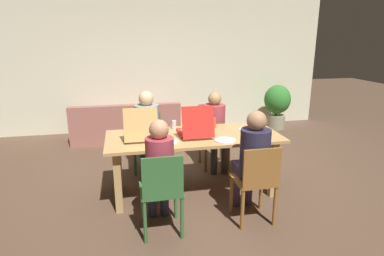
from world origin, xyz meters
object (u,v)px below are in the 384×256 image
(plate_2, at_px, (167,141))
(couch, at_px, (126,125))
(drinking_glass_1, at_px, (213,123))
(potted_plant, at_px, (277,103))
(chair_0, at_px, (257,181))
(drinking_glass_2, at_px, (174,125))
(plate_3, at_px, (225,140))
(person_2, at_px, (159,166))
(plate_0, at_px, (248,129))
(chair_2, at_px, (162,189))
(pizza_box_0, at_px, (194,131))
(drinking_glass_0, at_px, (161,126))
(pizza_box_1, at_px, (140,133))
(person_3, at_px, (215,124))
(dining_table, at_px, (194,143))
(chair_3, at_px, (212,132))
(person_0, at_px, (252,156))
(plate_1, at_px, (250,137))
(chair_1, at_px, (147,137))
(person_1, at_px, (147,125))

(plate_2, height_order, couch, plate_2)
(drinking_glass_1, bearing_deg, potted_plant, 47.91)
(chair_0, xyz_separation_m, drinking_glass_2, (-0.69, 1.19, 0.33))
(plate_3, bearing_deg, person_2, -152.71)
(plate_0, bearing_deg, drinking_glass_2, 164.56)
(chair_2, bearing_deg, plate_2, 76.90)
(pizza_box_0, xyz_separation_m, drinking_glass_0, (-0.38, 0.26, 0.01))
(pizza_box_0, relative_size, plate_2, 1.96)
(chair_2, distance_m, plate_0, 1.60)
(pizza_box_1, xyz_separation_m, drinking_glass_1, (0.99, 0.25, 0.01))
(plate_0, height_order, drinking_glass_1, drinking_glass_1)
(plate_2, bearing_deg, chair_0, -37.41)
(person_3, height_order, plate_3, person_3)
(drinking_glass_1, bearing_deg, pizza_box_0, -140.41)
(dining_table, xyz_separation_m, chair_2, (-0.51, -0.88, -0.16))
(person_3, bearing_deg, chair_3, 90.00)
(couch, bearing_deg, chair_3, -51.03)
(chair_0, relative_size, plate_3, 3.51)
(person_0, relative_size, plate_1, 6.06)
(person_3, height_order, pizza_box_0, pizza_box_0)
(plate_3, bearing_deg, pizza_box_0, 133.90)
(person_3, relative_size, potted_plant, 1.23)
(dining_table, bearing_deg, pizza_box_0, 59.78)
(chair_1, xyz_separation_m, plate_2, (0.16, -1.13, 0.28))
(chair_1, distance_m, chair_3, 1.01)
(person_3, bearing_deg, plate_3, -99.75)
(chair_3, relative_size, pizza_box_1, 1.91)
(couch, bearing_deg, person_2, -84.78)
(dining_table, bearing_deg, person_0, -55.54)
(chair_2, distance_m, chair_3, 2.02)
(chair_1, height_order, plate_3, chair_1)
(chair_3, xyz_separation_m, plate_2, (-0.85, -1.09, 0.26))
(potted_plant, bearing_deg, person_2, -131.50)
(pizza_box_1, height_order, drinking_glass_1, pizza_box_1)
(chair_2, distance_m, person_3, 1.90)
(chair_0, distance_m, person_1, 1.95)
(person_0, height_order, chair_3, person_0)
(drinking_glass_1, bearing_deg, chair_0, -82.31)
(chair_0, height_order, plate_2, chair_0)
(chair_3, relative_size, plate_3, 3.75)
(person_3, height_order, drinking_glass_2, person_3)
(pizza_box_1, height_order, plate_0, pizza_box_1)
(pizza_box_1, bearing_deg, chair_3, 36.14)
(person_0, relative_size, plate_0, 4.93)
(person_1, relative_size, couch, 0.59)
(potted_plant, bearing_deg, pizza_box_1, -140.26)
(couch, relative_size, potted_plant, 2.14)
(chair_3, distance_m, plate_2, 1.40)
(dining_table, distance_m, person_1, 0.95)
(plate_0, bearing_deg, pizza_box_0, -176.12)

